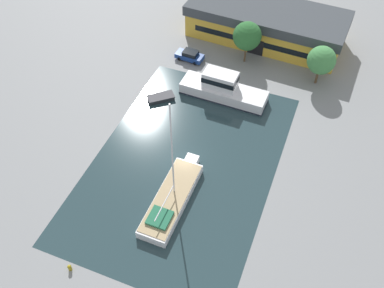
{
  "coord_description": "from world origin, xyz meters",
  "views": [
    {
      "loc": [
        12.41,
        -29.31,
        39.41
      ],
      "look_at": [
        0.0,
        2.37,
        1.0
      ],
      "focal_mm": 40.0,
      "sensor_mm": 36.0,
      "label": 1
    }
  ],
  "objects_px": {
    "quay_tree_by_water": "(321,60)",
    "parked_car": "(190,55)",
    "motor_cruiser": "(223,89)",
    "quay_tree_near_building": "(247,36)",
    "sailboat_moored": "(172,198)",
    "warehouse_building": "(266,24)",
    "small_dinghy": "(161,98)"
  },
  "relations": [
    {
      "from": "quay_tree_by_water",
      "to": "parked_car",
      "type": "relative_size",
      "value": 1.39
    },
    {
      "from": "motor_cruiser",
      "to": "quay_tree_near_building",
      "type": "bearing_deg",
      "value": -2.39
    },
    {
      "from": "parked_car",
      "to": "sailboat_moored",
      "type": "relative_size",
      "value": 0.3
    },
    {
      "from": "quay_tree_near_building",
      "to": "parked_car",
      "type": "distance_m",
      "value": 8.91
    },
    {
      "from": "quay_tree_near_building",
      "to": "warehouse_building",
      "type": "bearing_deg",
      "value": 80.23
    },
    {
      "from": "quay_tree_near_building",
      "to": "motor_cruiser",
      "type": "distance_m",
      "value": 9.12
    },
    {
      "from": "motor_cruiser",
      "to": "small_dinghy",
      "type": "distance_m",
      "value": 8.43
    },
    {
      "from": "warehouse_building",
      "to": "quay_tree_by_water",
      "type": "relative_size",
      "value": 4.16
    },
    {
      "from": "warehouse_building",
      "to": "quay_tree_near_building",
      "type": "height_order",
      "value": "quay_tree_near_building"
    },
    {
      "from": "quay_tree_by_water",
      "to": "motor_cruiser",
      "type": "relative_size",
      "value": 0.49
    },
    {
      "from": "quay_tree_near_building",
      "to": "sailboat_moored",
      "type": "bearing_deg",
      "value": -90.43
    },
    {
      "from": "quay_tree_near_building",
      "to": "small_dinghy",
      "type": "distance_m",
      "value": 15.2
    },
    {
      "from": "quay_tree_near_building",
      "to": "parked_car",
      "type": "xyz_separation_m",
      "value": [
        -7.71,
        -2.62,
        -3.6
      ]
    },
    {
      "from": "quay_tree_by_water",
      "to": "parked_car",
      "type": "bearing_deg",
      "value": -175.1
    },
    {
      "from": "warehouse_building",
      "to": "parked_car",
      "type": "distance_m",
      "value": 13.14
    },
    {
      "from": "quay_tree_near_building",
      "to": "quay_tree_by_water",
      "type": "height_order",
      "value": "quay_tree_near_building"
    },
    {
      "from": "warehouse_building",
      "to": "small_dinghy",
      "type": "distance_m",
      "value": 21.33
    },
    {
      "from": "warehouse_building",
      "to": "small_dinghy",
      "type": "bearing_deg",
      "value": -112.96
    },
    {
      "from": "quay_tree_by_water",
      "to": "quay_tree_near_building",
      "type": "bearing_deg",
      "value": 174.45
    },
    {
      "from": "quay_tree_by_water",
      "to": "motor_cruiser",
      "type": "bearing_deg",
      "value": -146.33
    },
    {
      "from": "quay_tree_by_water",
      "to": "small_dinghy",
      "type": "distance_m",
      "value": 22.21
    },
    {
      "from": "quay_tree_by_water",
      "to": "motor_cruiser",
      "type": "height_order",
      "value": "quay_tree_by_water"
    },
    {
      "from": "parked_car",
      "to": "motor_cruiser",
      "type": "bearing_deg",
      "value": -126.14
    },
    {
      "from": "parked_car",
      "to": "sailboat_moored",
      "type": "height_order",
      "value": "sailboat_moored"
    },
    {
      "from": "quay_tree_by_water",
      "to": "small_dinghy",
      "type": "relative_size",
      "value": 1.53
    },
    {
      "from": "parked_car",
      "to": "motor_cruiser",
      "type": "xyz_separation_m",
      "value": [
        7.11,
        -5.97,
        0.63
      ]
    },
    {
      "from": "parked_car",
      "to": "small_dinghy",
      "type": "height_order",
      "value": "parked_car"
    },
    {
      "from": "warehouse_building",
      "to": "small_dinghy",
      "type": "xyz_separation_m",
      "value": [
        -9.34,
        -19.04,
        -2.3
      ]
    },
    {
      "from": "quay_tree_by_water",
      "to": "motor_cruiser",
      "type": "distance_m",
      "value": 13.85
    },
    {
      "from": "quay_tree_near_building",
      "to": "sailboat_moored",
      "type": "xyz_separation_m",
      "value": [
        -0.2,
        -26.86,
        -3.72
      ]
    },
    {
      "from": "sailboat_moored",
      "to": "small_dinghy",
      "type": "bearing_deg",
      "value": 119.04
    },
    {
      "from": "quay_tree_by_water",
      "to": "parked_car",
      "type": "xyz_separation_m",
      "value": [
        -18.45,
        -1.58,
        -3.12
      ]
    }
  ]
}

